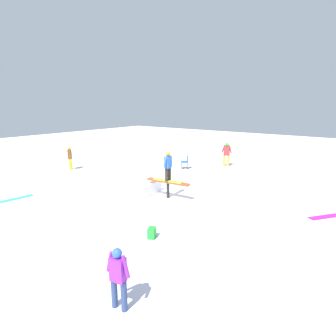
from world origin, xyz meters
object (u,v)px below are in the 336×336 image
(bystander_brown, at_px, (70,157))
(rail_feature, at_px, (168,184))
(bystander_red, at_px, (227,153))
(backpack_on_snow, at_px, (152,233))
(loose_snowboard_white, at_px, (54,180))
(folding_chair, at_px, (185,162))
(main_rider_on_rail, at_px, (168,166))
(loose_snowboard_cyan, at_px, (17,199))
(loose_snowboard_magenta, at_px, (324,217))
(bystander_purple, at_px, (118,276))

(bystander_brown, bearing_deg, rail_feature, -158.11)
(bystander_red, relative_size, backpack_on_snow, 4.74)
(loose_snowboard_white, relative_size, backpack_on_snow, 4.54)
(bystander_brown, height_order, folding_chair, bystander_brown)
(loose_snowboard_white, bearing_deg, bystander_brown, 50.39)
(bystander_brown, bearing_deg, backpack_on_snow, -175.23)
(main_rider_on_rail, xyz_separation_m, loose_snowboard_cyan, (-5.39, -4.23, -1.46))
(rail_feature, xyz_separation_m, backpack_on_snow, (1.81, -3.28, -0.50))
(main_rider_on_rail, bearing_deg, loose_snowboard_magenta, 9.03)
(bystander_brown, xyz_separation_m, bystander_purple, (11.53, -6.43, -0.08))
(bystander_red, height_order, loose_snowboard_white, bystander_red)
(backpack_on_snow, bearing_deg, loose_snowboard_magenta, 118.45)
(bystander_purple, height_order, loose_snowboard_white, bystander_purple)
(backpack_on_snow, bearing_deg, bystander_purple, 5.35)
(bystander_purple, bearing_deg, loose_snowboard_white, 146.54)
(main_rider_on_rail, relative_size, bystander_red, 0.89)
(main_rider_on_rail, bearing_deg, backpack_on_snow, -68.99)
(loose_snowboard_white, distance_m, folding_chair, 8.05)
(bystander_red, bearing_deg, folding_chair, 38.81)
(backpack_on_snow, bearing_deg, bystander_brown, -132.38)
(main_rider_on_rail, height_order, bystander_red, main_rider_on_rail)
(bystander_brown, distance_m, loose_snowboard_magenta, 14.43)
(bystander_purple, bearing_deg, bystander_red, 95.95)
(backpack_on_snow, bearing_deg, loose_snowboard_cyan, -104.65)
(loose_snowboard_cyan, bearing_deg, backpack_on_snow, 104.61)
(bystander_purple, distance_m, loose_snowboard_white, 10.96)
(loose_snowboard_cyan, bearing_deg, rail_feature, 135.24)
(rail_feature, relative_size, loose_snowboard_cyan, 1.55)
(rail_feature, bearing_deg, bystander_brown, 170.04)
(folding_chair, xyz_separation_m, backpack_on_snow, (4.26, -8.46, -0.24))
(main_rider_on_rail, relative_size, backpack_on_snow, 4.21)
(bystander_red, relative_size, loose_snowboard_magenta, 1.22)
(rail_feature, distance_m, main_rider_on_rail, 0.81)
(main_rider_on_rail, distance_m, loose_snowboard_cyan, 7.01)
(main_rider_on_rail, bearing_deg, bystander_brown, 168.93)
(bystander_red, distance_m, backpack_on_snow, 11.07)
(rail_feature, relative_size, backpack_on_snow, 6.25)
(bystander_brown, relative_size, loose_snowboard_white, 0.99)
(folding_chair, distance_m, backpack_on_snow, 9.47)
(bystander_red, xyz_separation_m, bystander_purple, (3.80, -13.47, -0.12))
(loose_snowboard_magenta, height_order, loose_snowboard_white, same)
(rail_feature, height_order, loose_snowboard_cyan, rail_feature)
(loose_snowboard_white, xyz_separation_m, backpack_on_snow, (8.62, -1.70, 0.16))
(bystander_red, height_order, loose_snowboard_magenta, bystander_red)
(rail_feature, height_order, folding_chair, folding_chair)
(bystander_purple, relative_size, loose_snowboard_white, 0.90)
(main_rider_on_rail, height_order, bystander_purple, main_rider_on_rail)
(folding_chair, bearing_deg, bystander_purple, -11.77)
(loose_snowboard_cyan, bearing_deg, bystander_red, 164.86)
(loose_snowboard_cyan, distance_m, loose_snowboard_white, 3.00)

